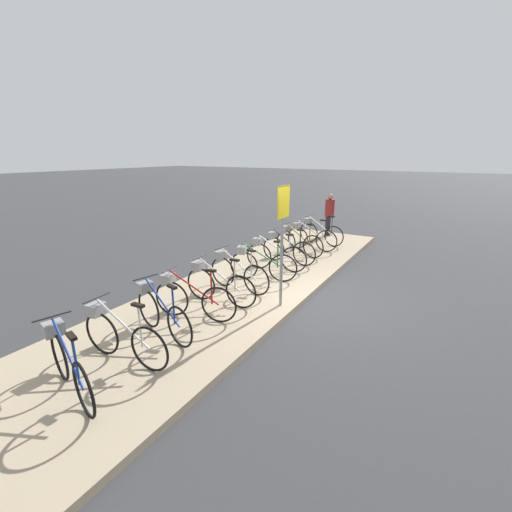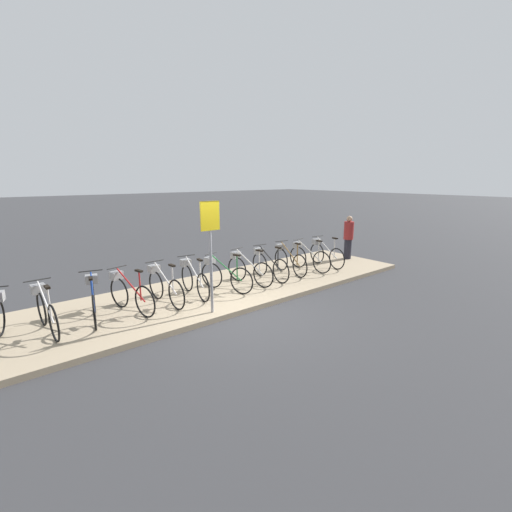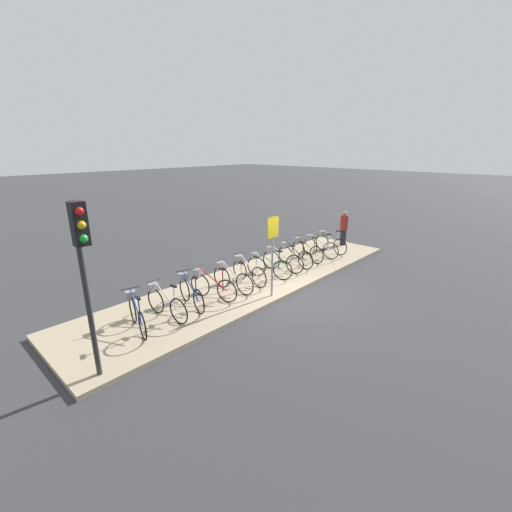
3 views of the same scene
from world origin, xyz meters
TOP-DOWN VIEW (x-y plane):
  - ground_plane at (0.00, 0.00)m, footprint 120.00×120.00m
  - sidewalk at (0.00, 1.53)m, footprint 12.70×3.07m
  - parked_bicycle_0 at (-4.38, 1.42)m, footprint 0.59×1.59m
  - parked_bicycle_1 at (-3.57, 1.45)m, footprint 0.46×1.64m
  - parked_bicycle_2 at (-2.71, 1.52)m, footprint 0.54×1.61m
  - parked_bicycle_3 at (-2.00, 1.48)m, footprint 0.56×1.60m
  - parked_bicycle_4 at (-1.20, 1.48)m, footprint 0.46×1.64m
  - parked_bicycle_5 at (-0.40, 1.55)m, footprint 0.46×1.64m
  - parked_bicycle_6 at (0.38, 1.39)m, footprint 0.66×1.56m
  - parked_bicycle_7 at (1.22, 1.47)m, footprint 0.49×1.62m
  - parked_bicycle_8 at (1.97, 1.47)m, footprint 0.46×1.64m
  - parked_bicycle_9 at (2.84, 1.53)m, footprint 0.46×1.63m
  - parked_bicycle_10 at (3.57, 1.43)m, footprint 0.46×1.64m
  - parked_bicycle_11 at (4.41, 1.43)m, footprint 0.46×1.63m
  - pedestrian at (5.85, 1.58)m, footprint 0.34×0.34m
  - sign_post at (-0.63, 0.29)m, footprint 0.44×0.07m

SIDE VIEW (x-z plane):
  - ground_plane at x=0.00m, z-range 0.00..0.00m
  - sidewalk at x=0.00m, z-range 0.00..0.12m
  - parked_bicycle_0 at x=-4.38m, z-range 0.06..1.07m
  - parked_bicycle_1 at x=-3.57m, z-range 0.06..1.07m
  - parked_bicycle_2 at x=-2.71m, z-range 0.06..1.07m
  - parked_bicycle_3 at x=-2.00m, z-range 0.06..1.07m
  - parked_bicycle_4 at x=-1.20m, z-range 0.06..1.07m
  - parked_bicycle_5 at x=-0.40m, z-range 0.06..1.07m
  - parked_bicycle_6 at x=0.38m, z-range 0.06..1.07m
  - parked_bicycle_7 at x=1.22m, z-range 0.06..1.07m
  - parked_bicycle_8 at x=1.97m, z-range 0.06..1.07m
  - parked_bicycle_9 at x=2.84m, z-range 0.06..1.07m
  - parked_bicycle_10 at x=3.57m, z-range 0.06..1.07m
  - parked_bicycle_11 at x=4.41m, z-range 0.06..1.07m
  - pedestrian at x=5.85m, z-range 0.15..1.69m
  - sign_post at x=-0.63m, z-range 0.55..2.95m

